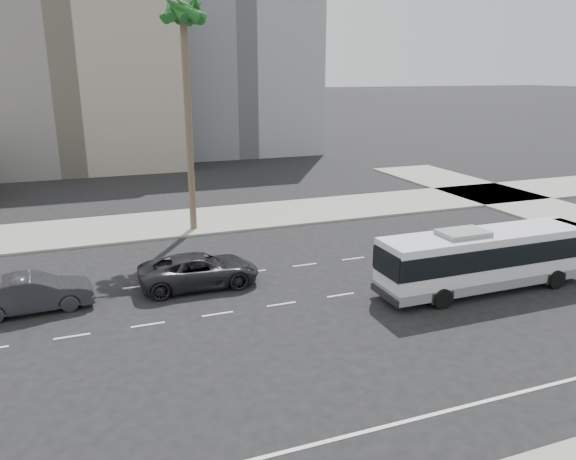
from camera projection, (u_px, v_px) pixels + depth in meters
name	position (u px, v px, depth m)	size (l,w,h in m)	color
ground	(340.00, 295.00, 25.81)	(700.00, 700.00, 0.00)	black
sidewalk_north	(248.00, 216.00, 39.73)	(120.00, 7.00, 0.15)	gray
midrise_beige_west	(67.00, 84.00, 59.70)	(24.00, 18.00, 18.00)	gray
midrise_gray_center	(226.00, 51.00, 71.60)	(20.00, 20.00, 26.00)	slate
civic_tower	(92.00, 5.00, 238.95)	(42.00, 42.00, 129.00)	beige
highrise_right	(206.00, 14.00, 237.87)	(26.00, 26.00, 70.00)	slate
highrise_far	(243.00, 32.00, 274.66)	(22.00, 22.00, 60.00)	slate
city_bus	(485.00, 257.00, 26.10)	(10.95, 2.68, 3.14)	silver
car_a	(199.00, 270.00, 26.76)	(5.90, 2.72, 1.64)	black
car_b	(33.00, 293.00, 23.93)	(5.06, 1.76, 1.67)	#25252A
palm_near	(183.00, 16.00, 32.66)	(4.44, 4.44, 14.96)	brown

